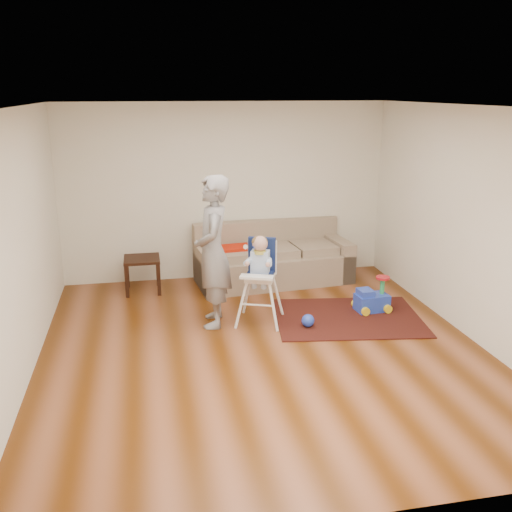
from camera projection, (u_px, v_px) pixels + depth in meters
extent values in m
plane|color=#512607|center=(263.00, 349.00, 6.55)|extent=(5.50, 5.50, 0.00)
cube|color=silver|center=(226.00, 192.00, 8.76)|extent=(5.00, 0.04, 2.70)
cube|color=silver|center=(19.00, 247.00, 5.70)|extent=(0.04, 5.50, 2.70)
cube|color=silver|center=(473.00, 225.00, 6.64)|extent=(0.04, 5.50, 2.70)
cube|color=white|center=(264.00, 107.00, 5.79)|extent=(5.00, 5.50, 0.04)
cube|color=red|center=(233.00, 248.00, 8.50)|extent=(0.56, 0.39, 0.04)
cube|color=#32140B|center=(348.00, 317.00, 7.43)|extent=(2.04, 1.65, 0.01)
sphere|color=blue|center=(308.00, 321.00, 7.10)|extent=(0.16, 0.16, 0.16)
cylinder|color=blue|center=(257.00, 248.00, 6.93)|extent=(0.05, 0.12, 0.01)
imported|color=gray|center=(213.00, 252.00, 7.00)|extent=(0.53, 0.74, 1.89)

